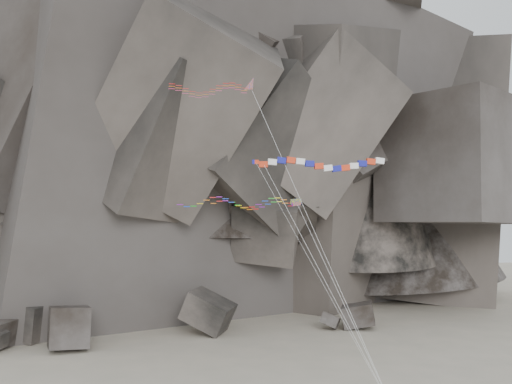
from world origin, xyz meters
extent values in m
cube|color=#47423F|center=(14.68, 32.80, 0.88)|extent=(3.67, 3.03, 2.96)
cube|color=#47423F|center=(-29.41, 35.40, 2.58)|extent=(9.75, 9.92, 6.96)
cube|color=#47423F|center=(-23.29, 28.26, 2.62)|extent=(6.02, 6.71, 5.93)
cube|color=#47423F|center=(-4.08, 33.56, 2.14)|extent=(9.21, 8.34, 6.83)
cube|color=#47423F|center=(19.37, 32.97, 1.63)|extent=(6.69, 6.49, 4.15)
cylinder|color=silver|center=(0.95, -2.13, 16.03)|extent=(9.90, 11.23, 29.08)
cube|color=red|center=(-3.28, 0.72, 22.60)|extent=(0.89, 0.66, 0.55)
cube|color=white|center=(-2.44, 0.57, 22.82)|extent=(0.93, 0.67, 0.61)
cube|color=#0C0F8A|center=(-1.60, 0.37, 22.97)|extent=(0.95, 0.67, 0.65)
cube|color=red|center=(-0.76, 0.13, 22.99)|extent=(0.96, 0.67, 0.65)
cube|color=white|center=(0.09, -0.10, 22.87)|extent=(0.94, 0.67, 0.62)
cube|color=#0C0F8A|center=(0.93, -0.32, 22.66)|extent=(0.90, 0.66, 0.56)
cube|color=red|center=(1.77, -0.49, 22.42)|extent=(0.92, 0.66, 0.59)
cube|color=white|center=(2.61, -0.60, 22.25)|extent=(0.95, 0.67, 0.64)
cube|color=#0C0F8A|center=(3.46, -0.66, 22.20)|extent=(0.96, 0.67, 0.65)
cube|color=red|center=(4.30, -0.69, 22.29)|extent=(0.94, 0.67, 0.63)
cube|color=white|center=(5.14, -0.70, 22.49)|extent=(0.91, 0.66, 0.58)
cube|color=#0C0F8A|center=(5.99, -0.73, 22.72)|extent=(0.91, 0.66, 0.58)
cube|color=red|center=(6.83, -0.80, 22.92)|extent=(0.94, 0.67, 0.63)
cube|color=white|center=(7.67, -0.92, 23.00)|extent=(0.96, 0.67, 0.65)
cylinder|color=silver|center=(1.30, -3.62, 12.05)|extent=(9.21, 8.26, 21.12)
cube|color=#D7D80C|center=(0.27, 1.99, 19.17)|extent=(1.17, 0.76, 0.66)
cube|color=#0CB219|center=(0.27, 1.83, 18.92)|extent=(0.98, 0.59, 0.45)
cylinder|color=silver|center=(3.08, -2.87, 10.34)|extent=(5.65, 9.75, 17.69)
cube|color=red|center=(-4.30, -0.59, 22.70)|extent=(0.59, 0.14, 0.38)
cube|color=#0C0F8A|center=(-4.49, -0.58, 22.70)|extent=(0.22, 0.08, 0.39)
cylinder|color=silver|center=(0.79, -4.16, 12.10)|extent=(10.21, 7.16, 21.21)
camera|label=1|loc=(-15.23, -51.06, 18.16)|focal=40.00mm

